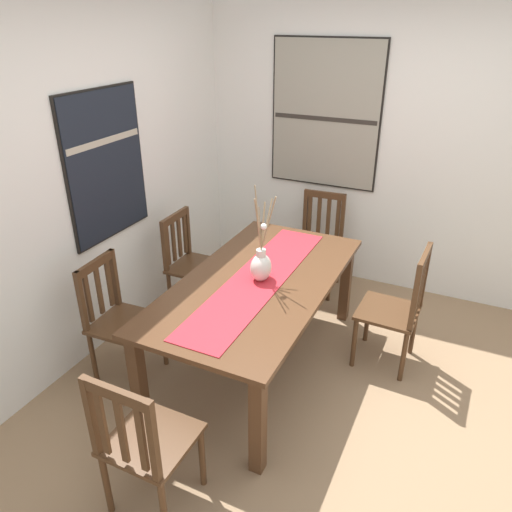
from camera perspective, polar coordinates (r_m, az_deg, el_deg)
The scene contains 13 objects.
ground_plane at distance 3.57m, azimuth 7.63°, elevation -16.21°, with size 6.40×6.40×0.03m, color #8E7051.
wall_back at distance 3.76m, azimuth -19.27°, elevation 8.89°, with size 6.40×0.12×2.70m, color silver.
wall_side at distance 4.58m, azimuth 16.28°, elevation 12.31°, with size 0.12×6.40×2.70m, color silver.
dining_table at distance 3.46m, azimuth 0.23°, elevation -4.15°, with size 1.91×0.98×0.73m.
table_runner at distance 3.41m, azimuth 0.24°, elevation -2.73°, with size 1.75×0.36×0.01m, color #B7232D.
centerpiece_vase at distance 3.35m, azimuth 0.60°, elevation -1.05°, with size 0.28×0.19×0.71m.
chair_0 at distance 4.63m, azimuth 7.33°, elevation 1.80°, with size 0.44×0.44×0.91m.
chair_1 at distance 2.68m, azimuth -12.93°, elevation -20.35°, with size 0.42×0.42×0.92m.
chair_2 at distance 4.25m, azimuth -7.58°, elevation -0.70°, with size 0.43×0.43×0.89m.
chair_3 at distance 3.69m, azimuth 16.25°, elevation -5.70°, with size 0.43×0.43×0.95m.
chair_4 at distance 3.61m, azimuth -15.71°, elevation -7.00°, with size 0.44×0.44×0.90m.
painting_on_back_wall at distance 3.80m, azimuth -17.14°, elevation 10.07°, with size 0.80×0.05×1.09m.
painting_on_side_wall at distance 4.62m, azimuth 8.08°, elevation 15.97°, with size 0.05×1.02×1.30m.
Camera 1 is at (-2.54, -0.70, 2.40)m, focal length 34.30 mm.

